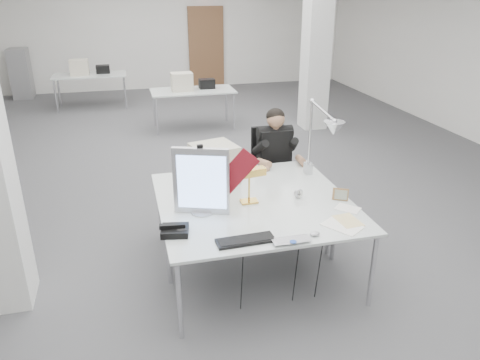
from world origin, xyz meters
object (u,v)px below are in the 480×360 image
object	(u,v)px
seated_person	(275,145)
monitor	(201,181)
office_chair	(273,176)
desk_phone	(175,231)
bankers_lamp	(249,186)
beige_monitor	(214,163)
laptop	(293,244)
architect_lamp	(320,140)
desk_main	(268,223)

from	to	relation	value
seated_person	monitor	distance (m)	1.66
seated_person	office_chair	bearing A→B (deg)	90.54
desk_phone	bankers_lamp	bearing A→B (deg)	40.78
seated_person	beige_monitor	xyz separation A→B (m)	(-0.84, -0.55, 0.05)
monitor	laptop	bearing A→B (deg)	-30.95
bankers_lamp	monitor	bearing A→B (deg)	-177.07
beige_monitor	architect_lamp	world-z (taller)	architect_lamp
desk_main	seated_person	distance (m)	1.66
desk_phone	laptop	bearing A→B (deg)	-13.83
office_chair	desk_main	bearing A→B (deg)	-109.02
seated_person	bankers_lamp	distance (m)	1.29
office_chair	architect_lamp	world-z (taller)	architect_lamp
desk_main	architect_lamp	world-z (taller)	architect_lamp
bankers_lamp	laptop	bearing A→B (deg)	-90.74
laptop	desk_phone	world-z (taller)	desk_phone
seated_person	bankers_lamp	size ratio (longest dim) A/B	2.96
desk_main	monitor	size ratio (longest dim) A/B	2.92
laptop	bankers_lamp	xyz separation A→B (m)	(-0.13, 0.84, 0.15)
laptop	desk_phone	size ratio (longest dim) A/B	1.39
desk_main	desk_phone	world-z (taller)	desk_phone
beige_monitor	desk_main	bearing A→B (deg)	-89.37
desk_main	bankers_lamp	bearing A→B (deg)	97.57
desk_main	monitor	bearing A→B (deg)	149.01
office_chair	desk_phone	bearing A→B (deg)	-129.96
seated_person	monitor	size ratio (longest dim) A/B	1.58
beige_monitor	seated_person	bearing A→B (deg)	18.85
desk_phone	beige_monitor	distance (m)	1.15
monitor	desk_phone	bearing A→B (deg)	-111.53
laptop	beige_monitor	xyz separation A→B (m)	(-0.35, 1.42, 0.19)
architect_lamp	beige_monitor	bearing A→B (deg)	163.74
monitor	desk_phone	size ratio (longest dim) A/B	2.77
office_chair	architect_lamp	bearing A→B (deg)	-77.68
laptop	architect_lamp	bearing A→B (deg)	58.85
beige_monitor	office_chair	bearing A→B (deg)	21.17
monitor	beige_monitor	bearing A→B (deg)	89.44
office_chair	monitor	distance (m)	1.78
bankers_lamp	desk_phone	distance (m)	0.88
office_chair	desk_phone	xyz separation A→B (m)	(-1.38, -1.61, 0.30)
desk_main	desk_phone	bearing A→B (deg)	-179.31
bankers_lamp	beige_monitor	distance (m)	0.62
seated_person	beige_monitor	distance (m)	1.01
desk_main	laptop	size ratio (longest dim) A/B	5.79
laptop	beige_monitor	size ratio (longest dim) A/B	0.74
office_chair	beige_monitor	xyz separation A→B (m)	(-0.84, -0.60, 0.47)
laptop	beige_monitor	bearing A→B (deg)	103.60
architect_lamp	monitor	bearing A→B (deg)	-163.36
laptop	bankers_lamp	bearing A→B (deg)	98.86
monitor	beige_monitor	size ratio (longest dim) A/B	1.47
seated_person	desk_phone	xyz separation A→B (m)	(-1.38, -1.56, -0.12)
office_chair	architect_lamp	xyz separation A→B (m)	(0.19, -0.89, 0.73)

